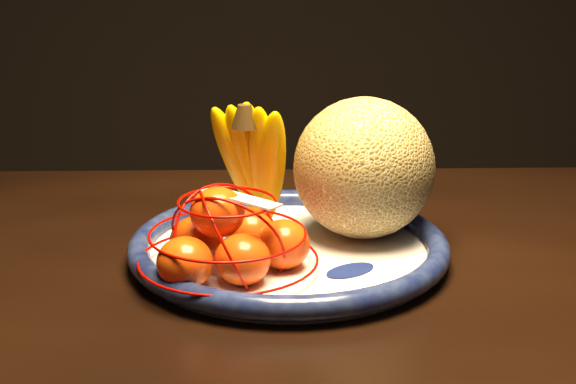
{
  "coord_description": "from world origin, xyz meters",
  "views": [
    {
      "loc": [
        -0.19,
        -0.62,
        1.09
      ],
      "look_at": [
        -0.13,
        0.22,
        0.82
      ],
      "focal_mm": 55.0,
      "sensor_mm": 36.0,
      "label": 1
    }
  ],
  "objects": [
    {
      "name": "price_tag",
      "position": [
        -0.18,
        0.15,
        0.84
      ],
      "size": [
        0.08,
        0.06,
        0.01
      ],
      "primitive_type": "cube",
      "rotation": [
        -0.14,
        0.1,
        -0.53
      ],
      "color": "white",
      "rests_on": "mandarin_bag"
    },
    {
      "name": "fruit_bowl",
      "position": [
        -0.13,
        0.21,
        0.76
      ],
      "size": [
        0.32,
        0.32,
        0.03
      ],
      "rotation": [
        0.0,
        0.0,
        -0.05
      ],
      "color": "white",
      "rests_on": "dining_table"
    },
    {
      "name": "mandarin_bag",
      "position": [
        -0.19,
        0.16,
        0.79
      ],
      "size": [
        0.21,
        0.21,
        0.11
      ],
      "rotation": [
        0.0,
        0.0,
        0.27
      ],
      "color": "#EC4403",
      "rests_on": "fruit_bowl"
    },
    {
      "name": "cantaloupe",
      "position": [
        -0.05,
        0.25,
        0.84
      ],
      "size": [
        0.15,
        0.15,
        0.15
      ],
      "primitive_type": "sphere",
      "color": "olive",
      "rests_on": "fruit_bowl"
    },
    {
      "name": "banana_bunch",
      "position": [
        -0.16,
        0.26,
        0.84
      ],
      "size": [
        0.1,
        0.1,
        0.16
      ],
      "rotation": [
        0.0,
        0.0,
        -0.4
      ],
      "color": "#E4A600",
      "rests_on": "fruit_bowl"
    }
  ]
}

